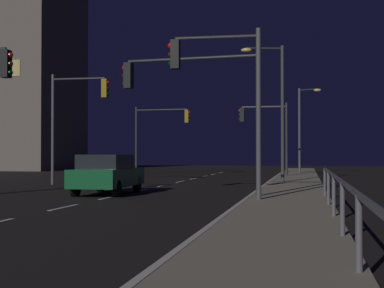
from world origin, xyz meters
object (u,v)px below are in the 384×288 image
traffic_light_near_left (265,125)px  traffic_light_far_left (76,108)px  traffic_light_mid_left (160,126)px  street_lamp_median (303,121)px  car (107,173)px  traffic_light_far_center (220,81)px  street_lamp_far_end (275,99)px  traffic_light_far_right (195,92)px

traffic_light_near_left → traffic_light_far_left: bearing=-128.8°
traffic_light_mid_left → street_lamp_median: 11.07m
car → traffic_light_mid_left: (-3.04, 19.94, 2.84)m
traffic_light_far_left → traffic_light_far_center: size_ratio=1.04×
traffic_light_far_center → street_lamp_median: street_lamp_median is taller
traffic_light_far_center → traffic_light_mid_left: (-8.01, 23.06, -0.31)m
car → street_lamp_far_end: size_ratio=0.63×
traffic_light_mid_left → street_lamp_far_end: bearing=-51.7°
traffic_light_mid_left → street_lamp_far_end: size_ratio=0.73×
traffic_light_near_left → traffic_light_mid_left: traffic_light_mid_left is taller
street_lamp_far_end → traffic_light_mid_left: bearing=128.3°
traffic_light_far_center → street_lamp_median: (2.53, 26.42, 0.15)m
traffic_light_far_left → street_lamp_far_end: 10.35m
car → traffic_light_far_right: bearing=-19.9°
traffic_light_near_left → traffic_light_far_right: traffic_light_far_right is taller
traffic_light_near_left → street_lamp_median: (2.52, 5.94, 0.54)m
traffic_light_far_right → street_lamp_far_end: street_lamp_far_end is taller
street_lamp_median → street_lamp_far_end: (-1.33, -15.01, 0.32)m
car → street_lamp_median: 24.70m
traffic_light_near_left → traffic_light_far_center: bearing=-90.0°
traffic_light_near_left → traffic_light_far_right: 18.78m
car → traffic_light_far_left: traffic_light_far_left is taller
traffic_light_far_left → street_lamp_median: (11.46, 17.07, 0.13)m
traffic_light_far_right → traffic_light_near_left: bearing=86.3°
traffic_light_near_left → traffic_light_mid_left: bearing=162.2°
traffic_light_far_right → street_lamp_median: size_ratio=0.79×
traffic_light_far_left → street_lamp_far_end: (10.13, 2.06, 0.45)m
traffic_light_far_center → traffic_light_far_left: bearing=133.7°
traffic_light_far_center → traffic_light_mid_left: 24.41m
car → traffic_light_mid_left: traffic_light_mid_left is taller
traffic_light_far_left → traffic_light_far_center: traffic_light_far_left is taller
traffic_light_mid_left → street_lamp_median: size_ratio=0.79×
traffic_light_far_center → street_lamp_median: 26.54m
street_lamp_median → traffic_light_far_right: bearing=-98.6°
street_lamp_median → street_lamp_far_end: bearing=-95.1°
street_lamp_median → street_lamp_far_end: 15.07m
car → street_lamp_far_end: bearing=53.4°
traffic_light_far_right → traffic_light_mid_left: size_ratio=1.00×
traffic_light_far_center → traffic_light_far_right: (-1.19, 1.75, -0.13)m
traffic_light_mid_left → street_lamp_median: street_lamp_median is taller
traffic_light_far_right → traffic_light_mid_left: bearing=107.7°
traffic_light_far_center → street_lamp_median: size_ratio=0.84×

